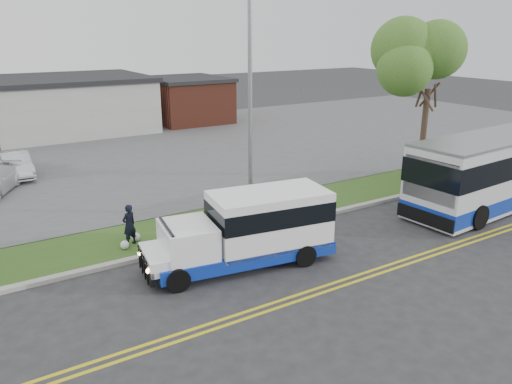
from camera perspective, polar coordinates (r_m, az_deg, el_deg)
ground at (r=18.35m, az=-4.17°, el=-7.15°), size 140.00×140.00×0.00m
lane_line_north at (r=15.42m, az=2.66°, el=-12.33°), size 70.00×0.12×0.01m
lane_line_south at (r=15.20m, az=3.31°, el=-12.81°), size 70.00×0.12×0.01m
curb at (r=19.22m, az=-5.70°, el=-5.74°), size 80.00×0.30×0.15m
verge at (r=20.74m, az=-7.91°, el=-4.07°), size 80.00×3.30×0.10m
parking_lot at (r=33.58m, az=-17.82°, el=3.82°), size 80.00×25.00×0.10m
brick_wing at (r=44.99m, az=-7.85°, el=10.41°), size 6.30×7.30×3.90m
tree_east at (r=28.01m, az=19.35°, el=13.80°), size 5.20×5.20×8.33m
streetlight_near at (r=20.62m, az=-0.58°, el=10.90°), size 0.35×1.53×9.50m
shuttle_bus at (r=17.20m, az=-0.45°, el=-3.98°), size 6.79×3.04×2.52m
transit_bus at (r=26.16m, az=26.81°, el=2.56°), size 12.18×3.55×3.34m
pedestrian at (r=19.14m, az=-14.30°, el=-3.67°), size 0.68×0.58×1.59m
parked_car_a at (r=30.32m, az=-25.70°, el=2.81°), size 1.41×4.03×1.33m
grocery_bag_left at (r=19.08m, az=-14.77°, el=-5.85°), size 0.32×0.32×0.32m
grocery_bag_right at (r=19.68m, az=-13.55°, el=-5.00°), size 0.32×0.32×0.32m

